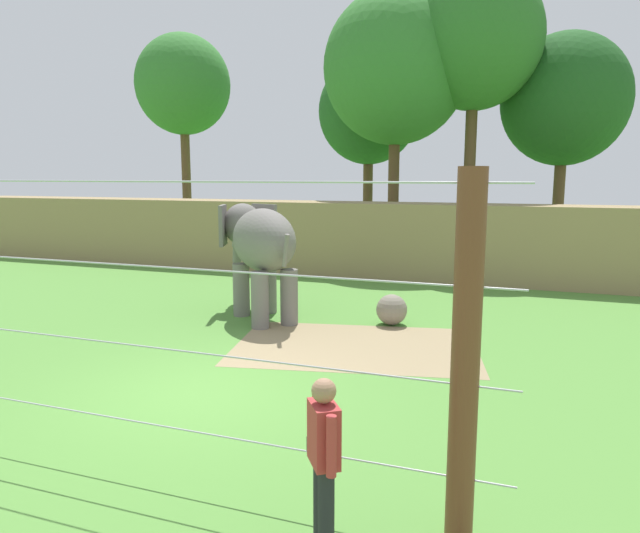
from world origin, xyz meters
The scene contains 12 objects.
ground_plane centered at (0.00, 0.00, 0.00)m, with size 120.00×120.00×0.00m, color #518938.
dirt_patch centered at (1.56, 3.25, 0.00)m, with size 4.83×3.26×0.01m, color #937F5B.
embankment_wall centered at (0.00, 11.54, 1.25)m, with size 36.00×1.80×2.50m, color #997F56.
elephant centered at (-1.30, 4.77, 1.79)m, with size 3.08×3.02×2.71m.
enrichment_ball centered at (1.86, 5.16, 0.36)m, with size 0.71×0.71×0.71m, color gray.
cable_fence centered at (0.00, -2.41, 1.75)m, with size 9.48×0.26×3.49m.
zookeeper centered at (3.11, -3.03, 0.93)m, with size 0.44×0.52×1.67m.
tree_far_left centered at (-0.49, 15.50, 7.57)m, with size 5.68×5.68×10.58m.
tree_left_of_centre centered at (-11.44, 17.40, 7.74)m, with size 4.58×4.58×10.20m.
tree_behind_wall centered at (5.81, 17.58, 6.33)m, with size 4.88×4.88×8.92m.
tree_right_of_centre centered at (2.46, 15.68, 8.45)m, with size 5.04×5.04×11.15m.
tree_far_right centered at (-2.24, 18.01, 6.23)m, with size 4.49×4.49×8.62m.
Camera 1 is at (4.70, -7.51, 3.41)m, focal length 32.19 mm.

